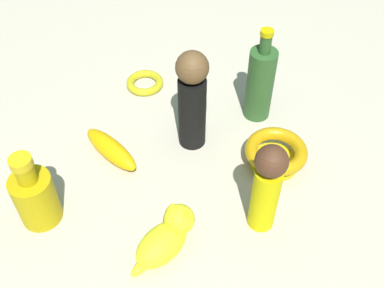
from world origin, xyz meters
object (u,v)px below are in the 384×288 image
object	(u,v)px
bangle	(145,83)
person_figure_adult	(192,99)
person_figure_child	(267,187)
bowl	(276,153)
nail_polish_jar	(200,103)
bottle_tall	(260,83)
banana	(111,149)
bottle_short	(35,196)
cat_figurine	(167,237)

from	to	relation	value
bangle	person_figure_adult	size ratio (longest dim) A/B	0.39
person_figure_child	bowl	distance (m)	0.17
bowl	bangle	xyz separation A→B (m)	(-0.13, -0.38, -0.02)
nail_polish_jar	bowl	xyz separation A→B (m)	(0.10, 0.21, 0.01)
bottle_tall	person_figure_adult	size ratio (longest dim) A/B	0.96
banana	bowl	size ratio (longest dim) A/B	1.21
bowl	banana	bearing A→B (deg)	-71.02
person_figure_child	bottle_short	xyz separation A→B (m)	(0.15, -0.40, -0.05)
bangle	person_figure_adult	bearing A→B (deg)	54.19
person_figure_child	bottle_short	size ratio (longest dim) A/B	1.22
nail_polish_jar	bottle_short	distance (m)	0.44
banana	nail_polish_jar	bearing A→B (deg)	-97.16
bowl	person_figure_adult	size ratio (longest dim) A/B	0.55
banana	person_figure_child	world-z (taller)	person_figure_child
bowl	person_figure_child	bearing A→B (deg)	5.62
cat_figurine	person_figure_adult	distance (m)	0.29
bangle	nail_polish_jar	bearing A→B (deg)	79.36
nail_polish_jar	bottle_tall	distance (m)	0.16
banana	bottle_short	xyz separation A→B (m)	(0.19, -0.05, 0.04)
nail_polish_jar	bowl	world-z (taller)	bowl
person_figure_child	cat_figurine	xyz separation A→B (m)	(0.12, -0.14, -0.07)
banana	bangle	world-z (taller)	banana
nail_polish_jar	bangle	distance (m)	0.17
cat_figurine	person_figure_adult	world-z (taller)	person_figure_adult
person_figure_child	bowl	world-z (taller)	person_figure_child
bowl	person_figure_adult	xyz separation A→B (m)	(0.00, -0.19, 0.09)
person_figure_child	bottle_tall	world-z (taller)	bottle_tall
bowl	cat_figurine	bearing A→B (deg)	-24.72
cat_figurine	bangle	bearing A→B (deg)	-148.63
banana	bangle	distance (m)	0.25
bottle_short	person_figure_child	bearing A→B (deg)	110.66
person_figure_adult	cat_figurine	bearing A→B (deg)	12.88
cat_figurine	person_figure_adult	size ratio (longest dim) A/B	0.61
nail_polish_jar	bangle	size ratio (longest dim) A/B	0.43
bangle	banana	bearing A→B (deg)	9.36
person_figure_child	bottle_short	distance (m)	0.43
person_figure_child	banana	bearing A→B (deg)	-96.51
bottle_short	cat_figurine	xyz separation A→B (m)	(-0.03, 0.26, -0.03)
nail_polish_jar	person_figure_adult	size ratio (longest dim) A/B	0.17
person_figure_child	person_figure_adult	xyz separation A→B (m)	(-0.15, -0.21, 0.02)
banana	cat_figurine	distance (m)	0.26
nail_polish_jar	person_figure_adult	world-z (taller)	person_figure_adult
bowl	cat_figurine	world-z (taller)	cat_figurine
bottle_tall	cat_figurine	xyz separation A→B (m)	(0.42, -0.05, -0.06)
nail_polish_jar	bottle_short	bearing A→B (deg)	-22.85
bottle_tall	cat_figurine	distance (m)	0.42
bottle_short	banana	bearing A→B (deg)	165.73
nail_polish_jar	banana	world-z (taller)	banana
bottle_short	cat_figurine	bearing A→B (deg)	96.35
banana	bowl	world-z (taller)	bowl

